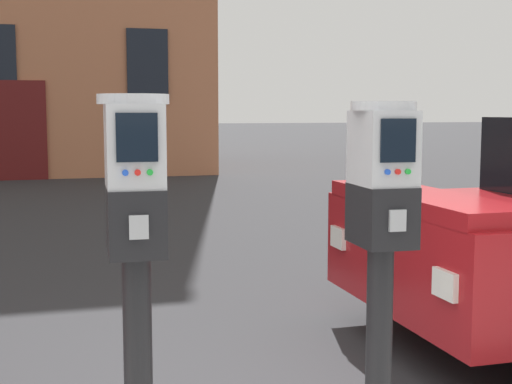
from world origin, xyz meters
name	(u,v)px	position (x,y,z in m)	size (l,w,h in m)	color
parking_meter_near_kerb	(136,235)	(-0.25, -0.26, 1.09)	(0.22, 0.26, 1.37)	black
parking_meter_twin_adjacent	(381,227)	(0.57, -0.26, 1.07)	(0.22, 0.26, 1.36)	black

